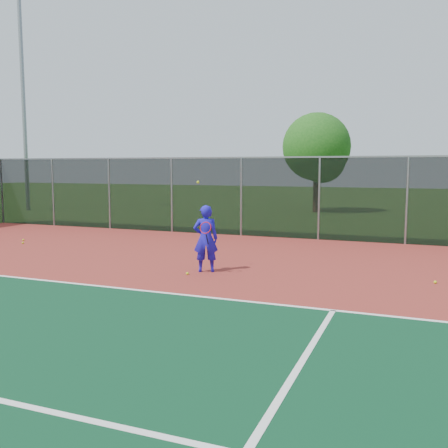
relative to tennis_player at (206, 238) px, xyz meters
The scene contains 11 objects.
ground 5.62m from the tennis_player, 73.44° to the right, with size 120.00×120.00×0.00m, color #285017.
court_apron 3.78m from the tennis_player, 64.53° to the right, with size 30.00×20.00×0.02m, color maroon.
court_lines 8.09m from the tennis_player, 63.56° to the right, with size 22.10×13.05×0.00m.
fence_back 6.90m from the tennis_player, 76.66° to the left, with size 30.00×0.06×3.03m.
tennis_player is the anchor object (origin of this frame).
practice_ball_1 5.51m from the tennis_player, ahead, with size 0.07×0.07×0.07m, color #C3D919.
practice_ball_2 8.60m from the tennis_player, 163.49° to the left, with size 0.07×0.07×0.07m, color #C3D919.
practice_ball_3 1.00m from the tennis_player, 117.53° to the right, with size 0.07×0.07×0.07m, color #C3D919.
practice_ball_5 7.98m from the tennis_player, 166.30° to the left, with size 0.07×0.07×0.07m, color #C3D919.
floodlight_nw 22.60m from the tennis_player, 143.99° to the left, with size 0.90×0.40×13.10m.
tree_back_left 18.02m from the tennis_player, 92.04° to the left, with size 3.95×3.95×5.80m.
Camera 1 is at (3.40, -6.09, 2.67)m, focal length 40.00 mm.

